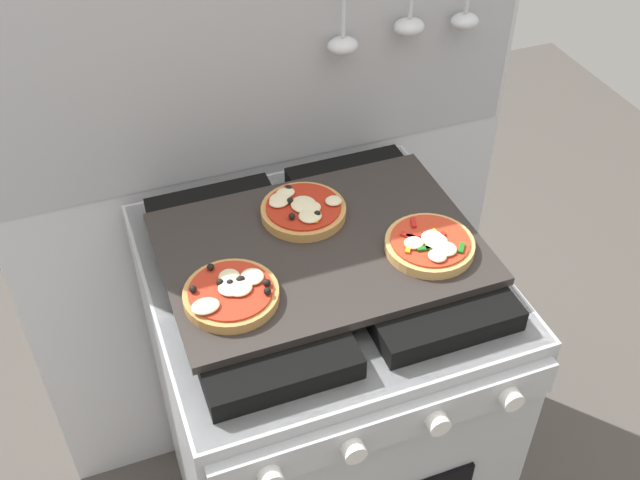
{
  "coord_description": "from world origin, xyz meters",
  "views": [
    {
      "loc": [
        -0.34,
        -0.92,
        1.79
      ],
      "look_at": [
        0.0,
        0.0,
        0.93
      ],
      "focal_mm": 42.87,
      "sensor_mm": 36.0,
      "label": 1
    }
  ],
  "objects_px": {
    "stove": "(320,409)",
    "pizza_left": "(231,293)",
    "pizza_right": "(430,245)",
    "pizza_center": "(305,209)",
    "baking_tray": "(320,248)"
  },
  "relations": [
    {
      "from": "pizza_center",
      "to": "baking_tray",
      "type": "bearing_deg",
      "value": -91.65
    },
    {
      "from": "pizza_right",
      "to": "pizza_center",
      "type": "bearing_deg",
      "value": 135.48
    },
    {
      "from": "stove",
      "to": "pizza_right",
      "type": "height_order",
      "value": "pizza_right"
    },
    {
      "from": "baking_tray",
      "to": "pizza_right",
      "type": "relative_size",
      "value": 3.53
    },
    {
      "from": "baking_tray",
      "to": "pizza_left",
      "type": "relative_size",
      "value": 3.53
    },
    {
      "from": "baking_tray",
      "to": "pizza_center",
      "type": "distance_m",
      "value": 0.09
    },
    {
      "from": "stove",
      "to": "pizza_center",
      "type": "relative_size",
      "value": 5.89
    },
    {
      "from": "stove",
      "to": "baking_tray",
      "type": "height_order",
      "value": "baking_tray"
    },
    {
      "from": "pizza_left",
      "to": "pizza_center",
      "type": "relative_size",
      "value": 1.0
    },
    {
      "from": "stove",
      "to": "pizza_right",
      "type": "distance_m",
      "value": 0.51
    },
    {
      "from": "stove",
      "to": "pizza_left",
      "type": "bearing_deg",
      "value": -157.85
    },
    {
      "from": "pizza_left",
      "to": "pizza_center",
      "type": "bearing_deg",
      "value": 41.45
    },
    {
      "from": "stove",
      "to": "pizza_left",
      "type": "height_order",
      "value": "pizza_left"
    },
    {
      "from": "stove",
      "to": "pizza_right",
      "type": "relative_size",
      "value": 5.89
    },
    {
      "from": "stove",
      "to": "baking_tray",
      "type": "relative_size",
      "value": 1.67
    }
  ]
}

